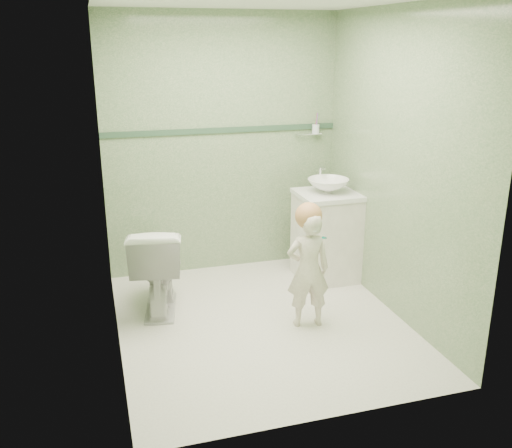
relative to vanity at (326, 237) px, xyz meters
name	(u,v)px	position (x,y,z in m)	size (l,w,h in m)	color
ground	(261,323)	(-0.84, -0.70, -0.40)	(2.50, 2.50, 0.00)	beige
room_shell	(262,175)	(-0.84, -0.70, 0.80)	(2.50, 2.54, 2.40)	gray
trim_stripe	(223,130)	(-0.84, 0.54, 0.95)	(2.20, 0.02, 0.05)	#304E39
vanity	(326,237)	(0.00, 0.00, 0.00)	(0.52, 0.50, 0.80)	white
counter	(328,195)	(0.00, 0.00, 0.41)	(0.54, 0.52, 0.04)	white
basin	(328,186)	(0.00, 0.00, 0.49)	(0.37, 0.37, 0.13)	white
faucet	(321,173)	(0.00, 0.19, 0.57)	(0.03, 0.13, 0.18)	silver
cup_holder	(315,129)	(0.05, 0.48, 0.93)	(0.26, 0.07, 0.21)	silver
toilet	(158,267)	(-1.58, -0.21, -0.03)	(0.42, 0.73, 0.75)	white
toddler	(308,270)	(-0.50, -0.82, 0.06)	(0.34, 0.22, 0.92)	beige
hair_cap	(309,216)	(-0.50, -0.79, 0.49)	(0.21, 0.21, 0.21)	tan
teal_toothbrush	(323,237)	(-0.44, -0.95, 0.37)	(0.11, 0.14, 0.08)	#067B73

